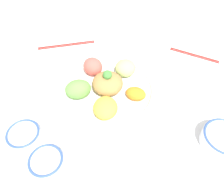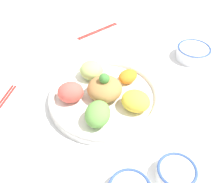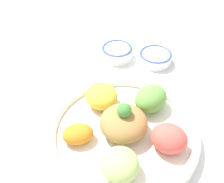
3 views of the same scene
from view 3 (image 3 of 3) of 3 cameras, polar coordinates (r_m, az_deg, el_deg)
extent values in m
plane|color=white|center=(0.61, -0.80, -9.99)|extent=(2.40, 2.40, 0.00)
cylinder|color=white|center=(0.60, 2.43, -9.30)|extent=(0.34, 0.34, 0.02)
torus|color=white|center=(0.59, 2.47, -8.42)|extent=(0.34, 0.34, 0.02)
ellipsoid|color=#B7DB7A|center=(0.51, 1.74, -15.63)|extent=(0.10, 0.10, 0.06)
ellipsoid|color=#E55B51|center=(0.56, 12.29, -9.93)|extent=(0.09, 0.09, 0.06)
ellipsoid|color=#6BAD4C|center=(0.63, 8.44, -1.54)|extent=(0.09, 0.07, 0.06)
ellipsoid|color=yellow|center=(0.63, -2.29, -1.00)|extent=(0.10, 0.10, 0.05)
ellipsoid|color=orange|center=(0.57, -7.43, -9.17)|extent=(0.08, 0.08, 0.04)
ellipsoid|color=#AD7F47|center=(0.57, 2.55, -6.84)|extent=(0.10, 0.10, 0.06)
sphere|color=#478E3D|center=(0.54, 2.68, -4.14)|extent=(0.03, 0.03, 0.03)
cylinder|color=white|center=(0.81, 9.40, 7.18)|extent=(0.10, 0.10, 0.03)
torus|color=#38569E|center=(0.80, 9.51, 7.99)|extent=(0.10, 0.10, 0.01)
cylinder|color=maroon|center=(0.80, 9.49, 7.83)|extent=(0.08, 0.08, 0.00)
cylinder|color=white|center=(0.82, 1.11, 8.39)|extent=(0.09, 0.09, 0.04)
torus|color=#38569E|center=(0.81, 1.13, 9.35)|extent=(0.09, 0.09, 0.01)
cylinder|color=#DBB251|center=(0.81, 1.13, 9.18)|extent=(0.08, 0.08, 0.00)
camera|label=1|loc=(0.82, -27.90, 47.26)|focal=35.00mm
camera|label=2|loc=(0.91, 28.71, 45.66)|focal=42.00mm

